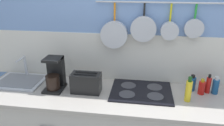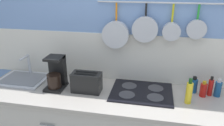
% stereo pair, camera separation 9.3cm
% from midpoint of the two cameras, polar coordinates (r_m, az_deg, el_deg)
% --- Properties ---
extents(wall_back, '(7.20, 0.16, 2.60)m').
position_cam_midpoint_polar(wall_back, '(2.21, 5.88, 4.96)').
color(wall_back, '#7293C6').
rests_on(wall_back, ground_plane).
extents(countertop, '(2.96, 0.65, 0.03)m').
position_cam_midpoint_polar(countertop, '(2.03, 4.90, -8.98)').
color(countertop, '#A59E93').
rests_on(countertop, cabinet_base).
extents(sink_basin, '(0.48, 0.39, 0.24)m').
position_cam_midpoint_polar(sink_basin, '(2.48, -23.83, -4.08)').
color(sink_basin, '#B7BABF').
rests_on(sink_basin, countertop).
extents(coffee_maker, '(0.17, 0.22, 0.32)m').
position_cam_midpoint_polar(coffee_maker, '(2.17, -15.90, -3.21)').
color(coffee_maker, black).
rests_on(coffee_maker, countertop).
extents(toaster, '(0.29, 0.15, 0.19)m').
position_cam_midpoint_polar(toaster, '(2.06, -8.06, -5.17)').
color(toaster, black).
rests_on(toaster, countertop).
extents(cooktop, '(0.57, 0.45, 0.01)m').
position_cam_midpoint_polar(cooktop, '(2.09, 6.37, -7.33)').
color(cooktop, black).
rests_on(cooktop, countertop).
extents(bottle_olive_oil, '(0.05, 0.05, 0.23)m').
position_cam_midpoint_polar(bottle_olive_oil, '(1.99, 18.10, -6.85)').
color(bottle_olive_oil, yellow).
rests_on(bottle_olive_oil, countertop).
extents(bottle_sesame_oil, '(0.06, 0.06, 0.16)m').
position_cam_midpoint_polar(bottle_sesame_oil, '(2.20, 19.04, -5.09)').
color(bottle_sesame_oil, navy).
rests_on(bottle_sesame_oil, countertop).
extents(bottle_hot_sauce, '(0.06, 0.06, 0.15)m').
position_cam_midpoint_polar(bottle_hot_sauce, '(2.16, 21.23, -5.97)').
color(bottle_hot_sauce, red).
rests_on(bottle_hot_sauce, countertop).
extents(bottle_cooking_wine, '(0.04, 0.04, 0.19)m').
position_cam_midpoint_polar(bottle_cooking_wine, '(2.20, 22.75, -5.28)').
color(bottle_cooking_wine, red).
rests_on(bottle_cooking_wine, countertop).
extents(bottle_dish_soap, '(0.06, 0.06, 0.17)m').
position_cam_midpoint_polar(bottle_dish_soap, '(2.21, 24.34, -5.54)').
color(bottle_dish_soap, navy).
rests_on(bottle_dish_soap, countertop).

